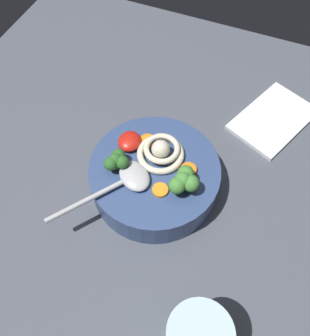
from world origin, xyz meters
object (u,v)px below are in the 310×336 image
soup_spoon (127,180)px  soup_bowl (155,177)px  folded_napkin (273,119)px  noodle_pile (159,151)px

soup_spoon → soup_bowl: bearing=180.0°
folded_napkin → soup_spoon: bearing=144.5°
soup_bowl → folded_napkin: 27.81cm
soup_bowl → soup_spoon: soup_spoon is taller
folded_napkin → soup_bowl: bearing=144.7°
noodle_pile → soup_spoon: size_ratio=0.55×
soup_spoon → noodle_pile: bearing=-164.8°
noodle_pile → folded_napkin: bearing=-39.5°
soup_spoon → folded_napkin: size_ratio=0.94×
folded_napkin → noodle_pile: bearing=140.5°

